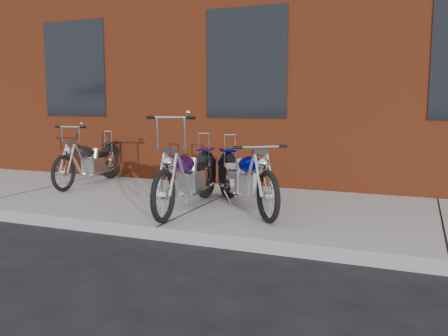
% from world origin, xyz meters
% --- Properties ---
extents(ground, '(120.00, 120.00, 0.00)m').
position_xyz_m(ground, '(0.00, 0.00, 0.00)').
color(ground, black).
rests_on(ground, ground).
extents(sidewalk, '(22.00, 3.00, 0.15)m').
position_xyz_m(sidewalk, '(0.00, 1.50, 0.07)').
color(sidewalk, gray).
rests_on(sidewalk, ground).
extents(building_brick, '(22.00, 10.00, 8.00)m').
position_xyz_m(building_brick, '(0.00, 8.00, 4.00)').
color(building_brick, maroon).
rests_on(building_brick, ground).
extents(chopper_purple, '(0.54, 2.20, 1.24)m').
position_xyz_m(chopper_purple, '(-0.11, 1.05, 0.55)').
color(chopper_purple, black).
rests_on(chopper_purple, sidewalk).
extents(chopper_blue, '(1.46, 1.74, 0.94)m').
position_xyz_m(chopper_blue, '(0.59, 1.30, 0.54)').
color(chopper_blue, black).
rests_on(chopper_blue, sidewalk).
extents(chopper_third, '(0.50, 2.03, 1.03)m').
position_xyz_m(chopper_third, '(-2.53, 2.14, 0.52)').
color(chopper_third, black).
rests_on(chopper_third, sidewalk).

